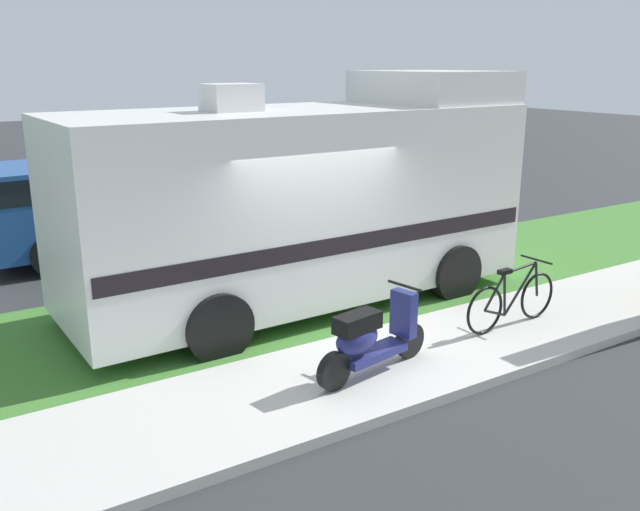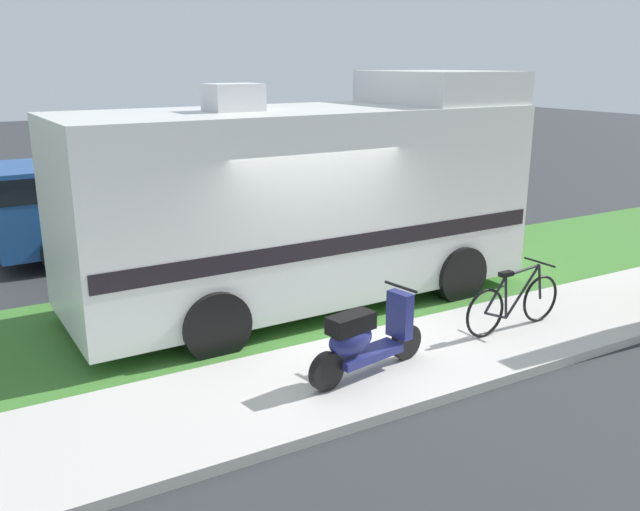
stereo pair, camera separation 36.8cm
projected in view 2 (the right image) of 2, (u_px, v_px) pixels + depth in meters
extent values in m
plane|color=#2D3033|center=(326.00, 340.00, 9.16)|extent=(80.00, 80.00, 0.00)
cube|color=beige|center=(376.00, 369.00, 8.15)|extent=(24.00, 2.00, 0.12)
cube|color=#3D752D|center=(276.00, 304.00, 10.40)|extent=(24.00, 3.40, 0.08)
cube|color=silver|center=(301.00, 201.00, 10.04)|extent=(6.97, 2.53, 2.67)
cube|color=silver|center=(439.00, 87.00, 10.88)|extent=(1.84, 2.31, 0.50)
cube|color=black|center=(301.00, 227.00, 10.15)|extent=(6.83, 2.55, 0.24)
cube|color=black|center=(475.00, 153.00, 11.63)|extent=(0.12, 2.04, 0.90)
cube|color=silver|center=(233.00, 97.00, 9.11)|extent=(0.71, 0.61, 0.36)
cylinder|color=black|center=(373.00, 242.00, 12.38)|extent=(0.91, 0.30, 0.90)
cylinder|color=black|center=(459.00, 274.00, 10.49)|extent=(0.91, 0.30, 0.90)
cylinder|color=black|center=(156.00, 277.00, 10.37)|extent=(0.91, 0.30, 0.90)
cylinder|color=black|center=(215.00, 325.00, 8.48)|extent=(0.91, 0.30, 0.90)
cylinder|color=black|center=(406.00, 342.00, 8.25)|extent=(0.45, 0.18, 0.44)
cylinder|color=black|center=(326.00, 371.00, 7.46)|extent=(0.45, 0.18, 0.44)
cube|color=navy|center=(368.00, 354.00, 7.85)|extent=(0.93, 0.43, 0.10)
cube|color=black|center=(351.00, 323.00, 7.55)|extent=(0.60, 0.35, 0.20)
ellipsoid|color=navy|center=(351.00, 340.00, 7.60)|extent=(0.64, 0.40, 0.36)
cube|color=navy|center=(400.00, 315.00, 8.07)|extent=(0.19, 0.34, 0.56)
cylinder|color=black|center=(401.00, 287.00, 7.97)|extent=(0.12, 0.50, 0.04)
sphere|color=white|center=(400.00, 301.00, 8.02)|extent=(0.12, 0.12, 0.12)
torus|color=black|center=(540.00, 299.00, 9.41)|extent=(0.67, 0.06, 0.67)
torus|color=black|center=(485.00, 313.00, 8.87)|extent=(0.67, 0.06, 0.67)
cylinder|color=black|center=(523.00, 291.00, 9.17)|extent=(0.60, 0.06, 0.67)
cylinder|color=black|center=(506.00, 297.00, 9.02)|extent=(0.10, 0.04, 0.60)
cylinder|color=black|center=(523.00, 270.00, 9.07)|extent=(0.64, 0.06, 0.09)
cylinder|color=black|center=(496.00, 315.00, 8.99)|extent=(0.42, 0.05, 0.18)
cylinder|color=black|center=(496.00, 294.00, 8.89)|extent=(0.37, 0.05, 0.47)
cylinder|color=black|center=(540.00, 282.00, 9.32)|extent=(0.12, 0.04, 0.51)
cube|color=black|center=(506.00, 274.00, 8.91)|extent=(0.20, 0.11, 0.06)
cylinder|color=black|center=(539.00, 262.00, 9.22)|extent=(0.05, 0.52, 0.03)
cube|color=#1E478C|center=(57.00, 205.00, 12.68)|extent=(2.47, 2.15, 1.53)
cube|color=black|center=(54.00, 180.00, 12.56)|extent=(2.35, 2.16, 0.44)
cube|color=#1E478C|center=(189.00, 209.00, 14.18)|extent=(2.99, 2.18, 0.74)
cylinder|color=black|center=(63.00, 252.00, 11.99)|extent=(0.77, 0.28, 0.76)
cylinder|color=black|center=(39.00, 230.00, 13.55)|extent=(0.77, 0.28, 0.76)
cylinder|color=black|center=(225.00, 229.00, 13.65)|extent=(0.77, 0.28, 0.76)
cylinder|color=black|center=(187.00, 212.00, 15.21)|extent=(0.77, 0.28, 0.76)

